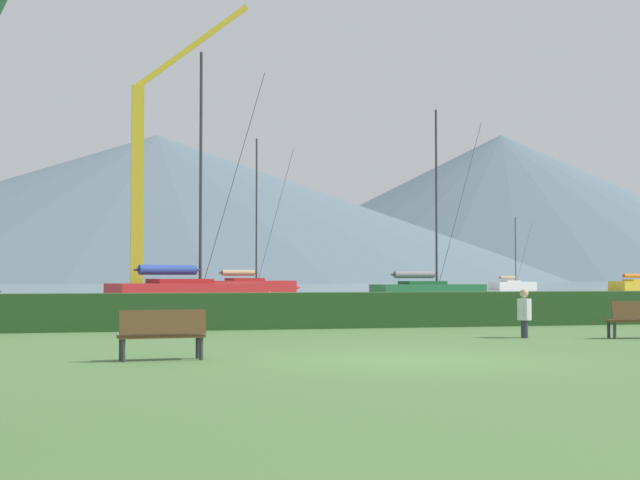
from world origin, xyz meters
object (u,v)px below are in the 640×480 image
Objects in this scene: sailboat_slip_3 at (430,291)px; sailboat_slip_6 at (513,285)px; park_bench_under_tree at (639,318)px; person_seated_viewer at (524,311)px; sailboat_slip_0 at (251,286)px; sailboat_slip_1 at (639,285)px; sailboat_slip_8 at (190,292)px; dock_crane at (142,200)px; park_bench_near_path at (162,332)px.

sailboat_slip_3 is 1.37× the size of sailboat_slip_6.
person_seated_viewer is at bearing 165.30° from park_bench_under_tree.
sailboat_slip_1 is at bearing -3.69° from sailboat_slip_0.
park_bench_under_tree is (-36.25, -81.96, -0.04)m from sailboat_slip_6.
dock_crane is at bearing 78.08° from sailboat_slip_8.
dock_crane is (-46.33, -40.66, 6.07)m from sailboat_slip_6.
park_bench_near_path is (-48.46, -85.25, -0.04)m from sailboat_slip_6.
sailboat_slip_6 is 0.67× the size of sailboat_slip_8.
sailboat_slip_8 is at bearing -162.82° from sailboat_slip_3.
sailboat_slip_3 is at bearing 6.66° from sailboat_slip_8.
dock_crane is (-17.04, 8.24, 5.96)m from sailboat_slip_3.
sailboat_slip_0 is at bearing 102.05° from person_seated_viewer.
sailboat_slip_0 is at bearing 57.04° from sailboat_slip_8.
park_bench_near_path is 1.31× the size of person_seated_viewer.
sailboat_slip_1 is 0.98× the size of sailboat_slip_6.
person_seated_viewer is (-47.10, -67.19, 0.04)m from sailboat_slip_1.
park_bench_under_tree is at bearing -5.39° from person_seated_viewer.
sailboat_slip_8 is at bearing -145.66° from sailboat_slip_6.
sailboat_slip_0 is at bearing -162.57° from sailboat_slip_6.
sailboat_slip_3 is 41.10m from park_bench_near_path.
sailboat_slip_6 is at bearing 105.03° from sailboat_slip_1.
sailboat_slip_0 reaches higher than sailboat_slip_8.
sailboat_slip_3 is 0.92× the size of sailboat_slip_8.
sailboat_slip_0 is 1.03× the size of sailboat_slip_8.
sailboat_slip_6 is 5.33× the size of park_bench_near_path.
sailboat_slip_8 is at bearing -84.20° from dock_crane.
dock_crane is at bearing 147.00° from sailboat_slip_3.
sailboat_slip_3 reaches higher than park_bench_under_tree.
dock_crane reaches higher than park_bench_near_path.
sailboat_slip_3 reaches higher than park_bench_near_path.
park_bench_under_tree is at bearing -89.58° from sailboat_slip_8.
sailboat_slip_1 is 67.67m from sailboat_slip_8.
dock_crane is (2.13, 44.60, 6.11)m from park_bench_near_path.
person_seated_viewer is 41.42m from dock_crane.
sailboat_slip_0 is 8.17× the size of park_bench_near_path.
sailboat_slip_8 is 7.95× the size of park_bench_near_path.
person_seated_viewer is (-9.64, -32.08, 0.00)m from sailboat_slip_3.
sailboat_slip_6 is 71.63m from sailboat_slip_8.
sailboat_slip_3 is 7.40× the size of park_bench_under_tree.
sailboat_slip_3 reaches higher than sailboat_slip_1.
person_seated_viewer is (-2.68, 0.98, 0.16)m from park_bench_under_tree.
sailboat_slip_1 is 5.29× the size of park_bench_under_tree.
park_bench_near_path is at bearing -124.99° from sailboat_slip_3.
sailboat_slip_8 is 10.43× the size of person_seated_viewer.
sailboat_slip_0 is 0.66× the size of dock_crane.
person_seated_viewer is at bearing -140.67° from sailboat_slip_1.
sailboat_slip_1 is at bearing 62.31° from park_bench_under_tree.
sailboat_slip_0 is 61.58m from park_bench_near_path.
sailboat_slip_0 is at bearing 99.13° from sailboat_slip_3.
sailboat_slip_1 is at bearing 69.68° from person_seated_viewer.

